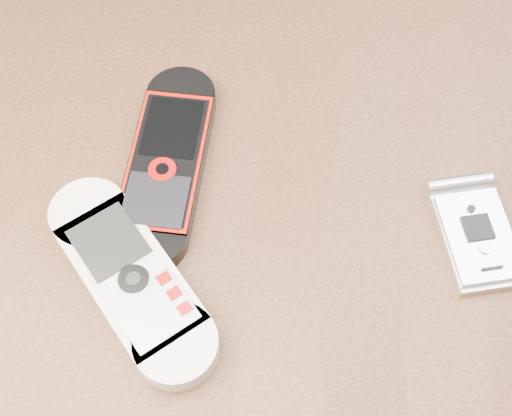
{
  "coord_description": "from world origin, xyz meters",
  "views": [
    {
      "loc": [
        0.02,
        -0.24,
        1.19
      ],
      "look_at": [
        0.01,
        0.0,
        0.76
      ],
      "focal_mm": 50.0,
      "sensor_mm": 36.0,
      "label": 1
    }
  ],
  "objects": [
    {
      "name": "nokia_black_red",
      "position": [
        -0.06,
        0.03,
        0.76
      ],
      "size": [
        0.06,
        0.17,
        0.02
      ],
      "primitive_type": "cube",
      "rotation": [
        0.0,
        0.0,
        -0.06
      ],
      "color": "black",
      "rests_on": "table"
    },
    {
      "name": "nokia_white",
      "position": [
        -0.07,
        -0.06,
        0.76
      ],
      "size": [
        0.15,
        0.16,
        0.02
      ],
      "primitive_type": "cube",
      "rotation": [
        0.0,
        0.0,
        0.68
      ],
      "color": "white",
      "rests_on": "table"
    },
    {
      "name": "table",
      "position": [
        0.0,
        0.0,
        0.64
      ],
      "size": [
        1.2,
        0.8,
        0.75
      ],
      "color": "black",
      "rests_on": "ground"
    },
    {
      "name": "motorola_razr",
      "position": [
        0.16,
        -0.01,
        0.76
      ],
      "size": [
        0.07,
        0.1,
        0.01
      ],
      "primitive_type": "cube",
      "rotation": [
        0.0,
        0.0,
        0.23
      ],
      "color": "silver",
      "rests_on": "table"
    }
  ]
}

